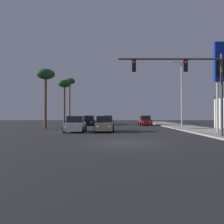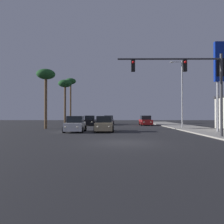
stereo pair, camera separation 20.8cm
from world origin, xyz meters
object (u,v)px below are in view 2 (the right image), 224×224
(gas_station_sign, at_px, (224,67))
(palm_tree_mid, at_px, (65,86))
(car_red, at_px, (146,121))
(car_black, at_px, (90,121))
(palm_tree_near, at_px, (46,77))
(street_lamp, at_px, (181,90))
(car_tan, at_px, (104,124))
(palm_tree_far, at_px, (71,84))
(car_grey, at_px, (109,120))
(traffic_light_mast, at_px, (191,77))
(car_white, at_px, (75,125))

(gas_station_sign, bearing_deg, palm_tree_mid, 140.25)
(car_red, bearing_deg, car_black, 0.17)
(car_red, xyz_separation_m, palm_tree_near, (-14.31, -9.40, 5.95))
(street_lamp, bearing_deg, gas_station_sign, -75.45)
(car_tan, xyz_separation_m, palm_tree_mid, (-7.55, 14.53, 6.15))
(car_red, relative_size, palm_tree_far, 0.44)
(car_tan, height_order, palm_tree_near, palm_tree_near)
(car_grey, distance_m, gas_station_sign, 24.13)
(car_tan, relative_size, palm_tree_mid, 0.54)
(car_red, xyz_separation_m, car_grey, (-6.46, 4.32, 0.00))
(street_lamp, height_order, palm_tree_mid, street_lamp)
(traffic_light_mast, relative_size, palm_tree_mid, 1.04)
(palm_tree_mid, bearing_deg, palm_tree_far, 95.82)
(palm_tree_near, height_order, palm_tree_far, palm_tree_far)
(car_black, height_order, palm_tree_near, palm_tree_near)
(car_white, height_order, car_black, same)
(car_white, relative_size, palm_tree_far, 0.44)
(car_tan, distance_m, traffic_light_mast, 10.39)
(car_white, height_order, street_lamp, street_lamp)
(car_grey, relative_size, palm_tree_far, 0.44)
(traffic_light_mast, bearing_deg, car_grey, 105.86)
(car_tan, bearing_deg, car_grey, -89.68)
(car_grey, bearing_deg, palm_tree_mid, 26.89)
(traffic_light_mast, relative_size, gas_station_sign, 0.92)
(traffic_light_mast, bearing_deg, car_black, 116.62)
(traffic_light_mast, bearing_deg, palm_tree_near, 143.53)
(palm_tree_near, height_order, palm_tree_mid, palm_tree_mid)
(palm_tree_near, distance_m, palm_tree_far, 20.11)
(car_white, xyz_separation_m, palm_tree_near, (-4.74, 5.05, 5.95))
(traffic_light_mast, bearing_deg, gas_station_sign, 42.79)
(car_red, bearing_deg, palm_tree_far, -35.82)
(car_white, bearing_deg, gas_station_sign, 173.06)
(car_grey, height_order, street_lamp, street_lamp)
(car_black, height_order, traffic_light_mast, traffic_light_mast)
(car_red, height_order, palm_tree_far, palm_tree_far)
(car_tan, bearing_deg, street_lamp, -149.64)
(traffic_light_mast, xyz_separation_m, palm_tree_mid, (-14.62, 21.00, 2.13))
(street_lamp, bearing_deg, car_red, 114.01)
(car_grey, distance_m, street_lamp, 16.59)
(car_red, height_order, car_grey, same)
(car_white, distance_m, palm_tree_mid, 16.86)
(car_tan, distance_m, street_lamp, 12.46)
(palm_tree_mid, bearing_deg, car_grey, 26.12)
(traffic_light_mast, height_order, palm_tree_near, palm_tree_near)
(gas_station_sign, distance_m, palm_tree_mid, 25.56)
(car_grey, bearing_deg, car_black, 55.78)
(gas_station_sign, distance_m, palm_tree_far, 33.54)
(traffic_light_mast, xyz_separation_m, palm_tree_near, (-14.88, 11.00, 1.94))
(palm_tree_far, bearing_deg, car_tan, -70.75)
(street_lamp, bearing_deg, palm_tree_far, 134.96)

